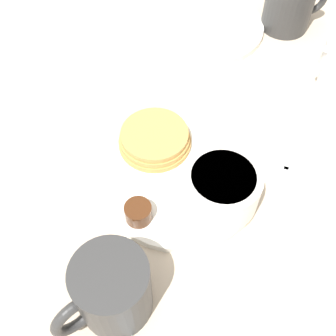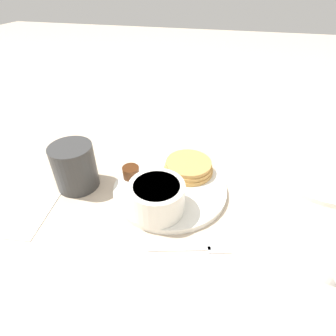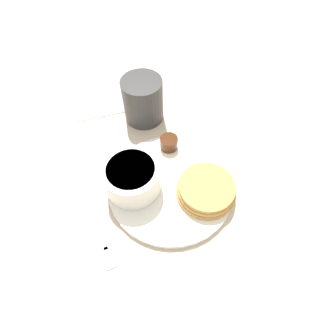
{
  "view_description": "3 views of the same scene",
  "coord_description": "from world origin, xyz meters",
  "views": [
    {
      "loc": [
        0.17,
        -0.31,
        0.52
      ],
      "look_at": [
        -0.01,
        -0.01,
        0.03
      ],
      "focal_mm": 45.0,
      "sensor_mm": 36.0,
      "label": 1
    },
    {
      "loc": [
        0.41,
        0.1,
        0.38
      ],
      "look_at": [
        -0.01,
        -0.01,
        0.05
      ],
      "focal_mm": 28.0,
      "sensor_mm": 36.0,
      "label": 2
    },
    {
      "loc": [
        0.04,
        0.25,
        0.45
      ],
      "look_at": [
        0.0,
        -0.02,
        0.04
      ],
      "focal_mm": 28.0,
      "sensor_mm": 36.0,
      "label": 3
    }
  ],
  "objects": [
    {
      "name": "napkin",
      "position": [
        0.14,
        -0.26,
        0.0
      ],
      "size": [
        0.14,
        0.11,
        0.0
      ],
      "color": "white",
      "rests_on": "ground_plane"
    },
    {
      "name": "bowl",
      "position": [
        0.07,
        -0.01,
        0.04
      ],
      "size": [
        0.1,
        0.1,
        0.06
      ],
      "color": "white",
      "rests_on": "plate"
    },
    {
      "name": "plate",
      "position": [
        0.0,
        0.0,
        0.01
      ],
      "size": [
        0.24,
        0.24,
        0.01
      ],
      "color": "white",
      "rests_on": "ground_plane"
    },
    {
      "name": "butter_ramekin",
      "position": [
        0.09,
        -0.02,
        0.03
      ],
      "size": [
        0.04,
        0.04,
        0.04
      ],
      "color": "white",
      "rests_on": "plate"
    },
    {
      "name": "coffee_mug",
      "position": [
        0.03,
        -0.2,
        0.05
      ],
      "size": [
        0.09,
        0.12,
        0.1
      ],
      "color": "#333333",
      "rests_on": "ground_plane"
    },
    {
      "name": "fork",
      "position": [
        0.13,
        0.08,
        0.0
      ],
      "size": [
        0.05,
        0.14,
        0.0
      ],
      "color": "silver",
      "rests_on": "ground_plane"
    },
    {
      "name": "pancake_stack",
      "position": [
        -0.06,
        0.03,
        0.03
      ],
      "size": [
        0.11,
        0.11,
        0.03
      ],
      "color": "tan",
      "rests_on": "plate"
    },
    {
      "name": "ground_plane",
      "position": [
        0.0,
        0.0,
        0.0
      ],
      "size": [
        4.0,
        4.0,
        0.0
      ],
      "primitive_type": "plane",
      "color": "#C6B299"
    },
    {
      "name": "far_plate",
      "position": [
        -0.14,
        0.33,
        0.01
      ],
      "size": [
        0.23,
        0.23,
        0.01
      ],
      "color": "white",
      "rests_on": "ground_plane"
    },
    {
      "name": "syrup_cup",
      "position": [
        -0.01,
        -0.09,
        0.02
      ],
      "size": [
        0.04,
        0.04,
        0.03
      ],
      "color": "#47230F",
      "rests_on": "plate"
    },
    {
      "name": "creamer_pitcher_near",
      "position": [
        0.13,
        0.29,
        0.03
      ],
      "size": [
        0.07,
        0.05,
        0.06
      ],
      "color": "white",
      "rests_on": "ground_plane"
    }
  ]
}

